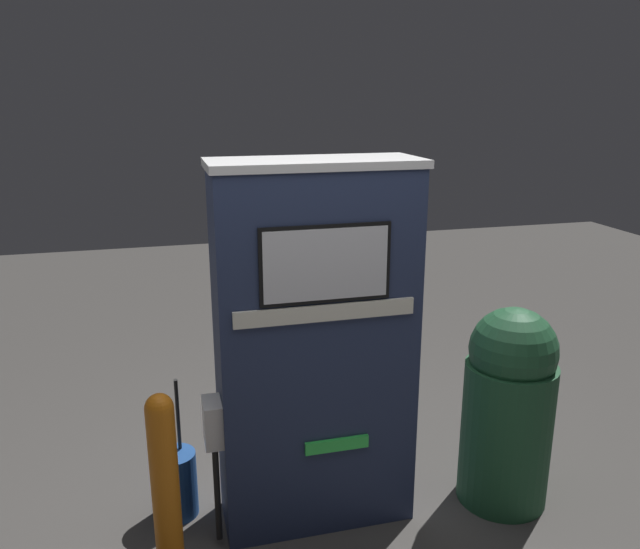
{
  "coord_description": "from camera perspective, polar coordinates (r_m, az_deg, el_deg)",
  "views": [
    {
      "loc": [
        -0.74,
        -2.7,
        2.24
      ],
      "look_at": [
        0.0,
        0.1,
        1.41
      ],
      "focal_mm": 35.0,
      "sensor_mm": 36.0,
      "label": 1
    }
  ],
  "objects": [
    {
      "name": "ground_plane",
      "position": [
        3.59,
        0.44,
        -22.64
      ],
      "size": [
        14.0,
        14.0,
        0.0
      ],
      "primitive_type": "plane",
      "color": "#423F3D"
    },
    {
      "name": "squeegee_bucket",
      "position": [
        3.7,
        -13.0,
        -18.09
      ],
      "size": [
        0.23,
        0.23,
        0.84
      ],
      "color": "#1E478C",
      "rests_on": "ground_plane"
    },
    {
      "name": "trash_bin",
      "position": [
        3.69,
        16.83,
        -11.39
      ],
      "size": [
        0.5,
        0.5,
        1.15
      ],
      "color": "#1E4C2D",
      "rests_on": "ground_plane"
    },
    {
      "name": "gas_pump",
      "position": [
        3.25,
        -0.49,
        -6.82
      ],
      "size": [
        1.11,
        0.44,
        1.96
      ],
      "color": "#232D4C",
      "rests_on": "ground_plane"
    },
    {
      "name": "safety_bollard",
      "position": [
        3.06,
        -13.93,
        -18.64
      ],
      "size": [
        0.13,
        0.13,
        1.01
      ],
      "color": "orange",
      "rests_on": "ground_plane"
    }
  ]
}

